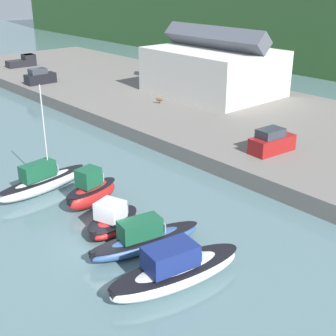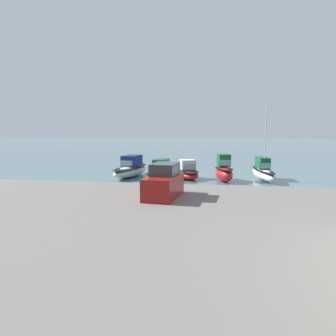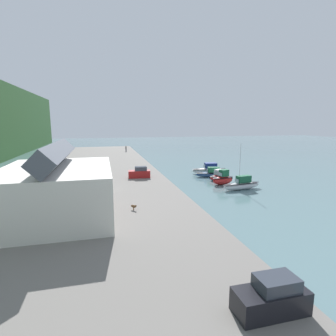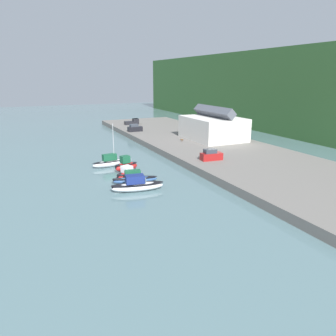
% 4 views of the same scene
% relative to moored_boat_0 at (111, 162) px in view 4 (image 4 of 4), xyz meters
% --- Properties ---
extents(ground_plane, '(320.00, 320.00, 0.00)m').
position_rel_moored_boat_0_xyz_m(ground_plane, '(9.62, -0.70, -0.94)').
color(ground_plane, slate).
extents(quay_promenade, '(136.82, 25.90, 1.40)m').
position_rel_moored_boat_0_xyz_m(quay_promenade, '(9.62, 25.43, -0.24)').
color(quay_promenade, slate).
rests_on(quay_promenade, ground_plane).
extents(harbor_clubhouse, '(15.83, 12.02, 8.48)m').
position_rel_moored_boat_0_xyz_m(harbor_clubhouse, '(-10.17, 29.56, 3.52)').
color(harbor_clubhouse, silver).
rests_on(harbor_clubhouse, quay_promenade).
extents(moored_boat_0, '(2.62, 7.96, 8.38)m').
position_rel_moored_boat_0_xyz_m(moored_boat_0, '(0.00, 0.00, 0.00)').
color(moored_boat_0, silver).
rests_on(moored_boat_0, ground_plane).
extents(moored_boat_1, '(2.66, 4.83, 2.97)m').
position_rel_moored_boat_0_xyz_m(moored_boat_1, '(4.39, 1.64, 0.17)').
color(moored_boat_1, red).
rests_on(moored_boat_1, ground_plane).
extents(moored_boat_2, '(3.60, 4.98, 2.20)m').
position_rel_moored_boat_0_xyz_m(moored_boat_2, '(8.47, 0.64, -0.15)').
color(moored_boat_2, red).
rests_on(moored_boat_2, ground_plane).
extents(moored_boat_3, '(3.12, 7.69, 2.22)m').
position_rel_moored_boat_0_xyz_m(moored_boat_3, '(11.71, 0.74, -0.15)').
color(moored_boat_3, '#33568E').
rests_on(moored_boat_3, ground_plane).
extents(moored_boat_4, '(3.59, 8.45, 2.55)m').
position_rel_moored_boat_0_xyz_m(moored_boat_4, '(15.52, -0.15, -0.01)').
color(moored_boat_4, silver).
rests_on(moored_boat_4, ground_plane).
extents(parked_car_0, '(1.83, 4.21, 2.16)m').
position_rel_moored_boat_0_xyz_m(parked_car_0, '(-30.23, 15.37, 1.38)').
color(parked_car_0, black).
rests_on(parked_car_0, quay_promenade).
extents(parked_car_1, '(2.16, 4.34, 2.16)m').
position_rel_moored_boat_0_xyz_m(parked_car_1, '(8.40, 17.52, 1.38)').
color(parked_car_1, maroon).
rests_on(parked_car_1, quay_promenade).
extents(pickup_truck_0, '(2.12, 4.79, 1.90)m').
position_rel_moored_boat_0_xyz_m(pickup_truck_0, '(-44.42, 19.58, 1.28)').
color(pickup_truck_0, black).
rests_on(pickup_truck_0, quay_promenade).
extents(dog_on_quay, '(0.79, 0.76, 0.68)m').
position_rel_moored_boat_0_xyz_m(dog_on_quay, '(-10.63, 20.89, 0.92)').
color(dog_on_quay, brown).
rests_on(dog_on_quay, quay_promenade).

